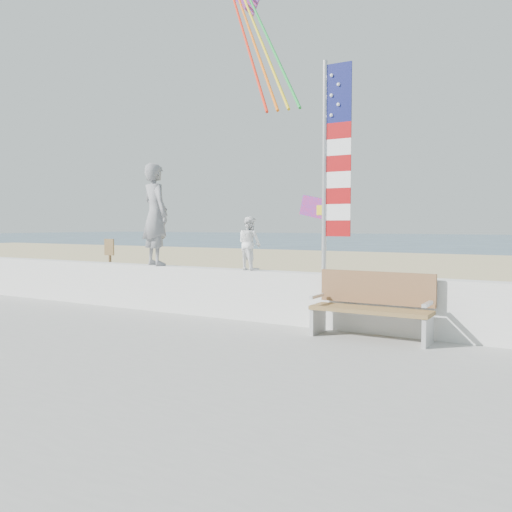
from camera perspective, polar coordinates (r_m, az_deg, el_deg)
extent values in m
plane|color=#2F4A5E|center=(8.30, -7.67, -9.93)|extent=(220.00, 220.00, 0.00)
cube|color=tan|center=(16.24, 12.48, -3.35)|extent=(90.00, 40.00, 0.08)
cube|color=silver|center=(9.81, -0.41, -4.11)|extent=(30.00, 0.35, 0.90)
imported|color=gray|center=(11.07, -10.54, 4.30)|extent=(0.88, 0.74, 2.04)
imported|color=white|center=(9.76, -0.68, 1.34)|extent=(0.57, 0.50, 0.96)
cube|color=olive|center=(8.31, 11.93, -5.60)|extent=(1.80, 0.50, 0.06)
cube|color=brown|center=(8.52, 12.54, -3.28)|extent=(1.80, 0.05, 0.50)
cube|color=silver|center=(8.65, 6.53, -6.80)|extent=(0.06, 0.50, 0.40)
cube|color=silver|center=(8.55, 6.41, -4.21)|extent=(0.06, 0.45, 0.05)
cube|color=silver|center=(8.12, 17.65, -7.60)|extent=(0.06, 0.50, 0.40)
cube|color=silver|center=(8.01, 17.61, -4.85)|extent=(0.06, 0.45, 0.05)
cylinder|color=silver|center=(9.13, 7.23, 9.15)|extent=(0.08, 0.08, 3.50)
cube|color=#0F1451|center=(9.24, 8.71, 16.63)|extent=(0.44, 0.02, 0.95)
cube|color=#9E0A0C|center=(8.99, 8.59, 2.90)|extent=(0.44, 0.02, 0.26)
cube|color=white|center=(8.99, 8.60, 4.58)|extent=(0.44, 0.02, 0.26)
cube|color=#9E0A0C|center=(9.00, 8.62, 6.26)|extent=(0.44, 0.02, 0.26)
cube|color=white|center=(9.02, 8.63, 7.94)|extent=(0.44, 0.02, 0.26)
cube|color=#9E0A0C|center=(9.04, 8.65, 9.61)|extent=(0.44, 0.02, 0.26)
cube|color=white|center=(9.08, 8.66, 11.27)|extent=(0.44, 0.02, 0.26)
cube|color=#9E0A0C|center=(9.12, 8.67, 12.91)|extent=(0.44, 0.02, 0.26)
sphere|color=white|center=(9.20, 7.94, 14.46)|extent=(0.06, 0.06, 0.06)
sphere|color=white|center=(9.18, 8.66, 15.49)|extent=(0.06, 0.06, 0.06)
sphere|color=white|center=(9.26, 7.95, 16.41)|extent=(0.06, 0.06, 0.06)
sphere|color=white|center=(9.26, 8.68, 17.43)|extent=(0.06, 0.06, 0.06)
sphere|color=white|center=(9.34, 7.97, 18.32)|extent=(0.06, 0.06, 0.06)
cube|color=red|center=(12.37, 6.64, 5.03)|extent=(0.88, 0.23, 0.60)
cube|color=yellow|center=(12.30, 7.28, 4.80)|extent=(0.31, 0.23, 0.22)
cylinder|color=red|center=(15.41, -0.86, 21.11)|extent=(3.14, 3.41, 4.36)
cylinder|color=orange|center=(15.30, -0.08, 21.25)|extent=(3.25, 3.41, 4.36)
cylinder|color=yellow|center=(15.19, 0.70, 21.38)|extent=(3.35, 3.41, 4.36)
cylinder|color=green|center=(15.09, 1.49, 21.51)|extent=(3.45, 3.41, 4.36)
cylinder|color=brown|center=(14.34, -15.10, -1.68)|extent=(0.07, 0.07, 1.20)
cube|color=olive|center=(14.29, -15.20, 0.91)|extent=(0.32, 0.03, 0.42)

